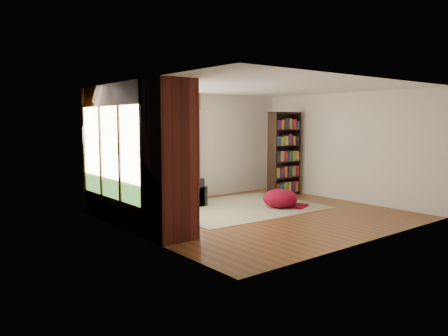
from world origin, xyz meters
TOP-DOWN VIEW (x-y plane):
  - floor at (0.00, 0.00)m, footprint 5.50×5.50m
  - ceiling at (0.00, 0.00)m, footprint 5.50×5.50m
  - wall_back at (0.00, 2.50)m, footprint 5.50×0.04m
  - wall_front at (0.00, -2.50)m, footprint 5.50×0.04m
  - wall_left at (-2.75, 0.00)m, footprint 0.04×5.00m
  - wall_right at (2.75, 0.00)m, footprint 0.04×5.00m
  - windows_back at (-1.20, 2.47)m, footprint 2.82×0.10m
  - windows_left at (-2.72, 1.20)m, footprint 0.10×2.62m
  - roller_blind at (-2.69, 2.03)m, footprint 0.03×0.72m
  - brick_chimney at (-2.40, -0.35)m, footprint 0.70×0.70m
  - sectional_sofa at (-1.95, 1.70)m, footprint 2.20×2.20m
  - area_rug at (0.16, 0.88)m, footprint 3.51×2.74m
  - bookshelf at (2.14, 1.43)m, footprint 0.92×0.31m
  - pouf at (0.87, 0.32)m, footprint 0.91×0.91m
  - dog_tan at (-1.66, 1.65)m, footprint 0.98×0.74m
  - dog_brindle at (-2.39, 1.05)m, footprint 0.75×0.83m
  - throw_pillows at (-1.92, 1.85)m, footprint 1.98×1.68m

SIDE VIEW (x-z plane):
  - floor at x=0.00m, z-range 0.00..0.00m
  - area_rug at x=0.16m, z-range 0.00..0.01m
  - pouf at x=0.87m, z-range 0.01..0.43m
  - sectional_sofa at x=-1.95m, z-range -0.10..0.70m
  - dog_brindle at x=-2.39m, z-range 0.54..0.94m
  - throw_pillows at x=-1.92m, z-range 0.53..0.98m
  - dog_tan at x=-1.66m, z-range 0.54..1.03m
  - bookshelf at x=2.14m, z-range 0.00..2.15m
  - wall_back at x=0.00m, z-range 0.00..2.60m
  - wall_front at x=0.00m, z-range 0.00..2.60m
  - wall_left at x=-2.75m, z-range 0.00..2.60m
  - wall_right at x=2.75m, z-range 0.00..2.60m
  - brick_chimney at x=-2.40m, z-range 0.00..2.60m
  - windows_back at x=-1.20m, z-range 0.40..2.30m
  - windows_left at x=-2.72m, z-range 0.40..2.30m
  - roller_blind at x=-2.69m, z-range 1.30..2.20m
  - ceiling at x=0.00m, z-range 2.60..2.60m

